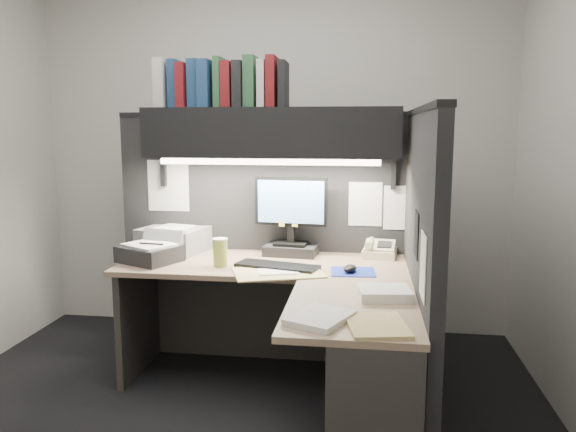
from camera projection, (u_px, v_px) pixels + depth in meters
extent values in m
plane|color=black|center=(226.00, 422.00, 2.94)|extent=(3.50, 3.50, 0.00)
cube|color=beige|center=(272.00, 152.00, 4.20)|extent=(3.50, 0.04, 2.70)
cube|color=beige|center=(54.00, 208.00, 1.27)|extent=(3.50, 0.04, 2.70)
cube|color=black|center=(263.00, 239.00, 3.73)|extent=(1.90, 0.06, 1.60)
cube|color=black|center=(419.00, 272.00, 2.86)|extent=(0.06, 1.50, 1.60)
cube|color=#94745E|center=(263.00, 265.00, 3.37)|extent=(1.70, 0.68, 0.03)
cube|color=#94745E|center=(352.00, 309.00, 2.54)|extent=(0.60, 0.85, 0.03)
cube|color=#2E2B29|center=(272.00, 308.00, 3.72)|extent=(1.61, 0.02, 0.70)
cube|color=#2E2B29|center=(139.00, 317.00, 3.53)|extent=(0.04, 0.61, 0.70)
cube|color=#2E2B29|center=(373.00, 410.00, 2.37)|extent=(0.38, 0.40, 0.70)
cube|color=black|center=(272.00, 133.00, 3.43)|extent=(1.55, 0.34, 0.30)
cylinder|color=white|center=(268.00, 162.00, 3.32)|extent=(1.32, 0.04, 0.04)
cube|color=black|center=(291.00, 250.00, 3.56)|extent=(0.35, 0.23, 0.06)
cube|color=black|center=(291.00, 234.00, 3.54)|extent=(0.05, 0.04, 0.11)
cube|color=black|center=(291.00, 202.00, 3.50)|extent=(0.46, 0.08, 0.30)
cube|color=#6395D9|center=(291.00, 202.00, 3.49)|extent=(0.42, 0.05, 0.27)
cube|color=black|center=(277.00, 266.00, 3.22)|extent=(0.50, 0.27, 0.02)
cube|color=navy|center=(353.00, 272.00, 3.14)|extent=(0.26, 0.24, 0.00)
ellipsoid|color=black|center=(350.00, 268.00, 3.12)|extent=(0.10, 0.13, 0.04)
cube|color=beige|center=(380.00, 250.00, 3.51)|extent=(0.22, 0.23, 0.08)
cylinder|color=#D1D555|center=(220.00, 253.00, 3.27)|extent=(0.08, 0.08, 0.15)
cube|color=gray|center=(174.00, 239.00, 3.66)|extent=(0.46, 0.42, 0.16)
cube|color=black|center=(150.00, 254.00, 3.38)|extent=(0.41, 0.39, 0.10)
cube|color=tan|center=(278.00, 273.00, 3.11)|extent=(0.56, 0.46, 0.01)
cube|color=white|center=(384.00, 293.00, 2.66)|extent=(0.26, 0.23, 0.05)
cube|color=white|center=(320.00, 318.00, 2.34)|extent=(0.31, 0.33, 0.03)
cube|color=tan|center=(377.00, 326.00, 2.27)|extent=(0.28, 0.33, 0.02)
cube|color=#B9B9B4|center=(163.00, 84.00, 3.45)|extent=(0.07, 0.22, 0.29)
cube|color=navy|center=(177.00, 85.00, 3.48)|extent=(0.05, 0.22, 0.29)
cube|color=maroon|center=(185.00, 86.00, 3.44)|extent=(0.06, 0.22, 0.27)
cube|color=navy|center=(196.00, 84.00, 3.46)|extent=(0.06, 0.22, 0.29)
cube|color=navy|center=(207.00, 84.00, 3.42)|extent=(0.07, 0.22, 0.28)
cube|color=#295334|center=(221.00, 83.00, 3.44)|extent=(0.04, 0.22, 0.30)
cube|color=maroon|center=(229.00, 85.00, 3.43)|extent=(0.06, 0.22, 0.27)
cube|color=black|center=(240.00, 85.00, 3.40)|extent=(0.06, 0.22, 0.27)
cube|color=#295334|center=(251.00, 82.00, 3.41)|extent=(0.07, 0.22, 0.31)
cube|color=#B9B9B4|center=(263.00, 84.00, 3.38)|extent=(0.05, 0.22, 0.28)
cube|color=maroon|center=(273.00, 82.00, 3.37)|extent=(0.05, 0.22, 0.30)
cube|color=black|center=(284.00, 85.00, 3.38)|extent=(0.04, 0.22, 0.27)
cube|color=white|center=(365.00, 204.00, 3.56)|extent=(0.21, 0.00, 0.28)
cube|color=white|center=(400.00, 208.00, 3.54)|extent=(0.21, 0.00, 0.28)
cube|color=white|center=(168.00, 186.00, 3.72)|extent=(0.28, 0.00, 0.34)
cube|color=black|center=(416.00, 235.00, 2.70)|extent=(0.00, 0.18, 0.22)
cube|color=white|center=(423.00, 266.00, 2.37)|extent=(0.00, 0.21, 0.28)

